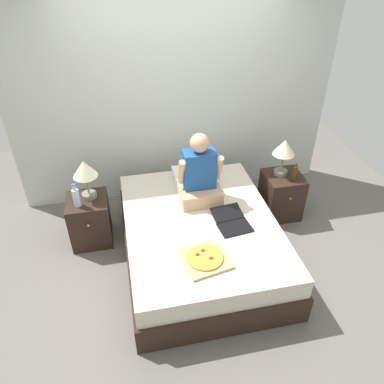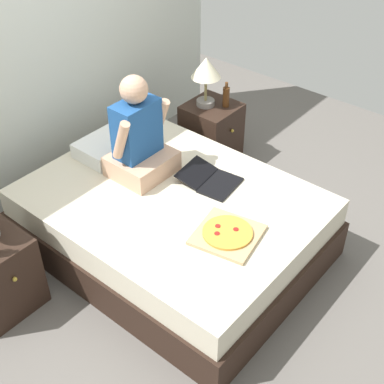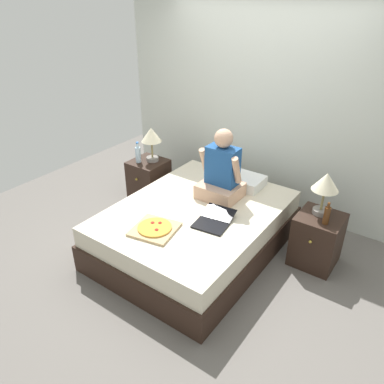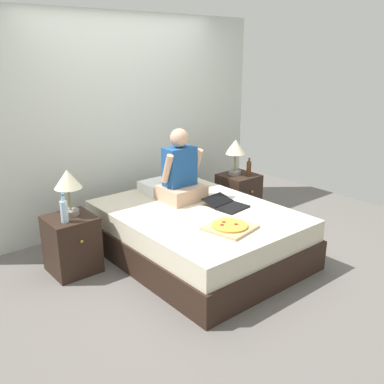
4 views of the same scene
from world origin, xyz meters
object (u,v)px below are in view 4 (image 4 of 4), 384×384
Objects in this scene: bed at (198,233)px; person_seated at (180,174)px; lamp_on_right_nightstand at (235,149)px; nightstand_left at (72,244)px; beer_bottle at (249,168)px; water_bottle at (64,211)px; pizza_box at (230,227)px; lamp_on_left_nightstand at (68,182)px; laptop at (228,205)px; nightstand_right at (238,196)px.

person_seated is at bearing 78.93° from bed.
person_seated reaches higher than lamp_on_right_nightstand.
lamp_on_right_nightstand is (2.27, 0.05, 0.61)m from nightstand_left.
bed is 4.59× the size of lamp_on_right_nightstand.
beer_bottle is 0.29× the size of person_seated.
water_bottle is at bearing -131.65° from nightstand_left.
pizza_box is (1.06, -1.10, 0.25)m from nightstand_left.
bed is 1.37m from water_bottle.
water_bottle is 1.31m from person_seated.
pizza_box is at bearing -48.32° from lamp_on_left_nightstand.
lamp_on_right_nightstand is 0.29m from beer_bottle.
laptop is at bearing -23.57° from bed.
lamp_on_right_nightstand reaches higher than laptop.
laptop is 0.96× the size of pizza_box.
beer_bottle is at bearing -0.23° from water_bottle.
lamp_on_right_nightstand is (2.35, 0.14, 0.22)m from water_bottle.
lamp_on_left_nightstand reaches higher than pizza_box.
laptop is at bearing 47.82° from pizza_box.
lamp_on_right_nightstand is (2.23, 0.00, 0.00)m from lamp_on_left_nightstand.
water_bottle is (-0.12, -0.14, -0.22)m from lamp_on_left_nightstand.
water_bottle is 0.61× the size of laptop.
nightstand_left is 1.25× the size of lamp_on_right_nightstand.
nightstand_left is 0.72× the size of person_seated.
laptop is at bearing -141.82° from nightstand_right.
beer_bottle is (2.45, -0.01, -0.02)m from water_bottle.
bed is 7.49× the size of water_bottle.
nightstand_right is at bearing 38.18° from laptop.
person_seated is (-1.05, -0.21, -0.09)m from lamp_on_right_nightstand.
lamp_on_left_nightstand is 0.80× the size of nightstand_right.
nightstand_left is 2.45× the size of beer_bottle.
beer_bottle is at bearing -2.42° from nightstand_left.
water_bottle is 0.35× the size of person_seated.
person_seated is at bearing -10.18° from lamp_on_left_nightstand.
nightstand_right is 1.21m from person_seated.
lamp_on_left_nightstand is 2.34m from beer_bottle.
pizza_box is (-1.24, -1.10, 0.25)m from nightstand_right.
lamp_on_right_nightstand is at bearing 120.93° from nightstand_right.
beer_bottle reaches higher than bed.
lamp_on_left_nightstand is at bearing 176.31° from beer_bottle.
person_seated is at bearing -176.90° from beer_bottle.
pizza_box is (-0.09, -0.56, 0.28)m from bed.
bed is 0.43m from laptop.
bed is 3.66× the size of nightstand_right.
nightstand_right is 2.45× the size of beer_bottle.
water_bottle is 0.61× the size of lamp_on_right_nightstand.
person_seated is (1.18, -0.21, -0.09)m from lamp_on_left_nightstand.
person_seated is (1.30, -0.07, 0.13)m from water_bottle.
nightstand_left is 2.40m from beer_bottle.
pizza_box is (-1.31, -1.00, -0.13)m from beer_bottle.
nightstand_right reaches higher than bed.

